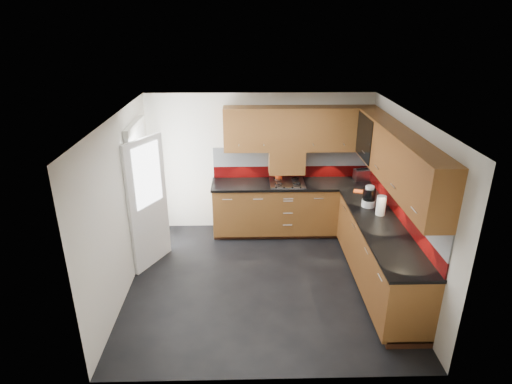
{
  "coord_description": "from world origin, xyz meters",
  "views": [
    {
      "loc": [
        -0.24,
        -5.21,
        3.56
      ],
      "look_at": [
        -0.09,
        0.65,
        1.13
      ],
      "focal_mm": 30.0,
      "sensor_mm": 36.0,
      "label": 1
    }
  ],
  "objects_px": {
    "toaster": "(362,175)",
    "gas_hob": "(287,183)",
    "utensil_pot": "(279,175)",
    "food_processor": "(369,197)"
  },
  "relations": [
    {
      "from": "utensil_pot",
      "to": "toaster",
      "type": "relative_size",
      "value": 1.5
    },
    {
      "from": "gas_hob",
      "to": "utensil_pot",
      "type": "height_order",
      "value": "utensil_pot"
    },
    {
      "from": "utensil_pot",
      "to": "toaster",
      "type": "distance_m",
      "value": 1.43
    },
    {
      "from": "toaster",
      "to": "food_processor",
      "type": "bearing_deg",
      "value": -99.51
    },
    {
      "from": "gas_hob",
      "to": "toaster",
      "type": "xyz_separation_m",
      "value": [
        1.3,
        0.15,
        0.08
      ]
    },
    {
      "from": "toaster",
      "to": "gas_hob",
      "type": "bearing_deg",
      "value": -173.55
    },
    {
      "from": "utensil_pot",
      "to": "gas_hob",
      "type": "bearing_deg",
      "value": -53.61
    },
    {
      "from": "gas_hob",
      "to": "food_processor",
      "type": "relative_size",
      "value": 1.8
    },
    {
      "from": "gas_hob",
      "to": "food_processor",
      "type": "distance_m",
      "value": 1.47
    },
    {
      "from": "gas_hob",
      "to": "food_processor",
      "type": "xyz_separation_m",
      "value": [
        1.12,
        -0.95,
        0.13
      ]
    }
  ]
}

